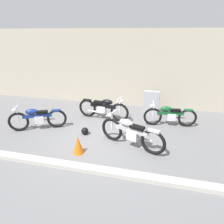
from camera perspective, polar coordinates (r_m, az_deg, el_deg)
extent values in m
plane|color=slate|center=(6.64, -4.44, -7.53)|extent=(40.00, 40.00, 0.00)
cube|color=#B2A893|center=(9.35, 1.99, 12.59)|extent=(18.00, 0.30, 3.46)
cube|color=#B7B2A8|center=(5.33, -10.00, -15.47)|extent=(18.00, 0.24, 0.12)
cube|color=#9E9EA3|center=(8.48, 11.31, 2.64)|extent=(0.67, 0.26, 1.02)
sphere|color=black|center=(6.86, -7.89, -5.49)|extent=(0.25, 0.25, 0.25)
cone|color=orange|center=(5.82, -9.88, -9.33)|extent=(0.32, 0.32, 0.55)
torus|color=black|center=(7.67, -25.55, -2.58)|extent=(0.68, 0.39, 0.71)
torus|color=black|center=(7.46, -15.75, -1.85)|extent=(0.68, 0.39, 0.71)
cube|color=silver|center=(7.52, -20.37, -2.07)|extent=(0.36, 0.31, 0.27)
cube|color=navy|center=(7.47, -20.90, -1.00)|extent=(0.94, 0.52, 0.12)
ellipsoid|color=navy|center=(7.44, -22.41, 0.13)|extent=(0.47, 0.36, 0.19)
cube|color=black|center=(7.40, -19.70, 0.00)|extent=(0.43, 0.33, 0.08)
cube|color=navy|center=(7.33, -16.02, 0.51)|extent=(0.33, 0.24, 0.06)
cylinder|color=silver|center=(7.57, -25.88, -0.74)|extent=(0.05, 0.05, 0.53)
cylinder|color=silver|center=(7.48, -26.22, 1.14)|extent=(0.28, 0.52, 0.03)
sphere|color=silver|center=(7.53, -26.66, 0.40)|extent=(0.14, 0.14, 0.14)
cylinder|color=silver|center=(7.63, -18.77, -2.07)|extent=(0.64, 0.35, 0.06)
torus|color=black|center=(6.34, -0.03, -5.06)|extent=(0.75, 0.36, 0.77)
torus|color=black|center=(5.75, 11.86, -8.62)|extent=(0.75, 0.36, 0.77)
cube|color=silver|center=(5.98, 6.05, -6.75)|extent=(0.39, 0.32, 0.29)
cube|color=#ADADB2|center=(5.92, 5.67, -5.18)|extent=(1.05, 0.49, 0.13)
ellipsoid|color=#ADADB2|center=(5.92, 4.14, -3.09)|extent=(0.51, 0.36, 0.21)
cube|color=black|center=(5.78, 7.37, -4.45)|extent=(0.46, 0.33, 0.08)
cube|color=#ADADB2|center=(5.58, 12.14, -5.46)|extent=(0.36, 0.24, 0.06)
cylinder|color=silver|center=(6.21, -0.03, -2.68)|extent=(0.06, 0.06, 0.58)
cylinder|color=silver|center=(6.10, -0.03, -0.21)|extent=(0.26, 0.58, 0.04)
sphere|color=silver|center=(6.18, -0.67, -0.94)|extent=(0.15, 0.15, 0.15)
cylinder|color=silver|center=(6.03, 8.38, -7.39)|extent=(0.71, 0.32, 0.06)
torus|color=black|center=(7.67, 2.20, -0.12)|extent=(0.76, 0.18, 0.75)
torus|color=black|center=(8.17, -7.14, 1.16)|extent=(0.76, 0.18, 0.75)
cube|color=silver|center=(7.90, -2.97, 0.73)|extent=(0.35, 0.24, 0.29)
cube|color=black|center=(7.83, -2.64, 1.81)|extent=(1.06, 0.23, 0.12)
ellipsoid|color=black|center=(7.70, -1.38, 2.94)|extent=(0.48, 0.26, 0.21)
cube|color=black|center=(7.85, -3.91, 2.88)|extent=(0.43, 0.23, 0.08)
cube|color=black|center=(8.05, -7.26, 3.49)|extent=(0.34, 0.16, 0.06)
cylinder|color=silver|center=(7.57, 2.23, 1.87)|extent=(0.06, 0.06, 0.57)
cylinder|color=silver|center=(7.47, 2.26, 3.91)|extent=(0.11, 0.60, 0.04)
sphere|color=silver|center=(7.48, 2.86, 3.09)|extent=(0.14, 0.14, 0.14)
cylinder|color=silver|center=(7.91, -4.68, 0.12)|extent=(0.73, 0.15, 0.06)
torus|color=black|center=(7.53, 11.74, -1.31)|extent=(0.69, 0.17, 0.69)
torus|color=black|center=(7.77, 21.09, -1.64)|extent=(0.69, 0.17, 0.69)
cube|color=silver|center=(7.63, 16.85, -1.36)|extent=(0.32, 0.22, 0.26)
cube|color=#145128|center=(7.56, 16.63, -0.31)|extent=(0.97, 0.22, 0.11)
ellipsoid|color=#145128|center=(7.47, 15.49, 0.94)|extent=(0.43, 0.24, 0.19)
cube|color=black|center=(7.55, 17.99, 0.50)|extent=(0.39, 0.22, 0.08)
cube|color=#145128|center=(7.65, 21.41, 0.55)|extent=(0.31, 0.15, 0.06)
cylinder|color=silver|center=(7.43, 11.90, 0.52)|extent=(0.05, 0.05, 0.52)
cylinder|color=silver|center=(7.34, 12.05, 2.40)|extent=(0.10, 0.55, 0.03)
sphere|color=silver|center=(7.37, 11.41, 1.74)|extent=(0.13, 0.13, 0.13)
cylinder|color=silver|center=(7.79, 18.02, -1.53)|extent=(0.66, 0.14, 0.06)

